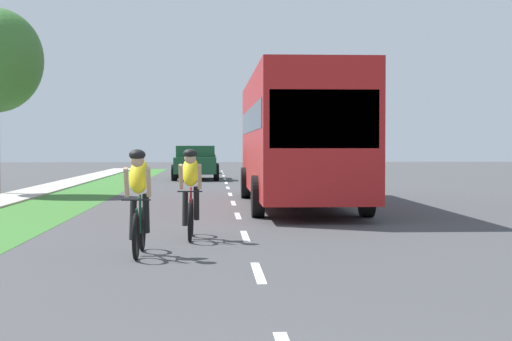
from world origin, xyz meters
TOP-DOWN VIEW (x-y plane):
  - ground_plane at (0.00, 20.00)m, footprint 120.00×120.00m
  - grass_verge at (-4.93, 20.00)m, footprint 2.35×70.00m
  - lane_markings_center at (0.00, 24.00)m, footprint 0.12×53.49m
  - cyclist_lead at (-1.68, 8.51)m, footprint 0.42×1.72m
  - cyclist_trailing at (-0.97, 10.66)m, footprint 0.42×1.72m
  - bus_red at (1.69, 18.74)m, footprint 2.78×11.60m
  - pickup_dark_green at (-1.40, 36.33)m, footprint 2.22×5.10m
  - sedan_silver at (-1.82, 45.68)m, footprint 1.98×4.30m

SIDE VIEW (x-z plane):
  - ground_plane at x=0.00m, z-range 0.00..0.00m
  - grass_verge at x=-4.93m, z-range 0.00..0.01m
  - lane_markings_center at x=0.00m, z-range 0.00..0.01m
  - sedan_silver at x=-1.82m, z-range 0.01..1.53m
  - cyclist_lead at x=-1.68m, z-range 0.02..1.60m
  - cyclist_trailing at x=-0.97m, z-range 0.02..1.60m
  - pickup_dark_green at x=-1.40m, z-range 0.01..1.65m
  - bus_red at x=1.69m, z-range 0.24..3.72m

